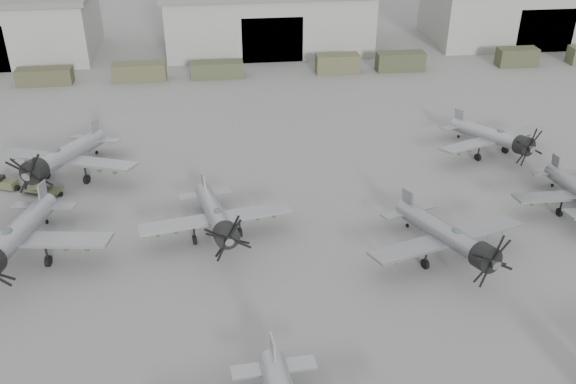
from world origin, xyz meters
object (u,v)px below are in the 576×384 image
(aircraft_mid_0, at_px, (14,238))
(aircraft_mid_2, at_px, (450,237))
(tug_trailer, at_px, (20,186))
(aircraft_mid_1, at_px, (217,217))
(aircraft_far_0, at_px, (62,157))
(aircraft_far_1, at_px, (496,137))

(aircraft_mid_0, height_order, aircraft_mid_2, aircraft_mid_0)
(aircraft_mid_2, bearing_deg, tug_trailer, 138.92)
(aircraft_mid_1, relative_size, aircraft_mid_2, 0.97)
(tug_trailer, bearing_deg, aircraft_mid_0, -56.44)
(aircraft_far_0, bearing_deg, aircraft_far_1, 20.65)
(aircraft_mid_1, distance_m, aircraft_mid_2, 17.35)
(aircraft_far_0, bearing_deg, aircraft_mid_1, -19.10)
(aircraft_mid_0, relative_size, aircraft_mid_1, 1.15)
(aircraft_mid_2, bearing_deg, aircraft_mid_0, 156.51)
(aircraft_mid_1, xyz_separation_m, aircraft_far_1, (26.63, 11.26, -0.04))
(aircraft_mid_0, bearing_deg, aircraft_mid_1, 14.00)
(tug_trailer, bearing_deg, aircraft_mid_2, -2.76)
(aircraft_mid_0, height_order, aircraft_far_0, aircraft_mid_0)
(aircraft_far_0, height_order, aircraft_far_1, aircraft_far_0)
(aircraft_mid_2, height_order, aircraft_far_1, aircraft_mid_2)
(aircraft_mid_2, xyz_separation_m, tug_trailer, (-33.70, 14.52, -1.79))
(aircraft_mid_0, distance_m, aircraft_far_0, 12.74)
(aircraft_far_0, bearing_deg, aircraft_mid_0, -74.15)
(aircraft_far_0, distance_m, tug_trailer, 4.32)
(aircraft_mid_1, xyz_separation_m, aircraft_far_0, (-13.41, 11.01, 0.27))
(aircraft_mid_0, xyz_separation_m, aircraft_mid_2, (31.06, -3.12, -0.23))
(aircraft_far_1, bearing_deg, aircraft_mid_0, 176.52)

